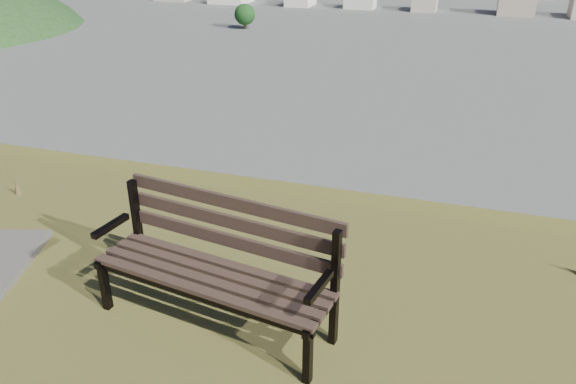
% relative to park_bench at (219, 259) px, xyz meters
% --- Properties ---
extents(park_bench, '(2.06, 0.94, 1.04)m').
position_rel_park_bench_xyz_m(park_bench, '(0.00, 0.00, 0.00)').
color(park_bench, '#3C2C22').
rests_on(park_bench, hilltop_mesa).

